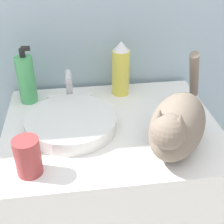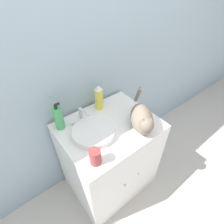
{
  "view_description": "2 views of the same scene",
  "coord_description": "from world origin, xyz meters",
  "px_view_note": "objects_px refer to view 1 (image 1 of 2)",
  "views": [
    {
      "loc": [
        -0.11,
        -0.56,
        1.39
      ],
      "look_at": [
        -0.0,
        0.24,
        0.88
      ],
      "focal_mm": 50.0,
      "sensor_mm": 36.0,
      "label": 1
    },
    {
      "loc": [
        -0.54,
        -0.44,
        1.71
      ],
      "look_at": [
        0.0,
        0.25,
        0.95
      ],
      "focal_mm": 28.0,
      "sensor_mm": 36.0,
      "label": 2
    }
  ],
  "objects_px": {
    "cat": "(177,125)",
    "spray_bottle": "(121,69)",
    "cup": "(28,157)",
    "soap_bottle": "(26,79)"
  },
  "relations": [
    {
      "from": "cat",
      "to": "spray_bottle",
      "type": "distance_m",
      "value": 0.39
    },
    {
      "from": "cat",
      "to": "spray_bottle",
      "type": "relative_size",
      "value": 1.69
    },
    {
      "from": "soap_bottle",
      "to": "spray_bottle",
      "type": "xyz_separation_m",
      "value": [
        0.35,
        0.01,
        0.01
      ]
    },
    {
      "from": "cat",
      "to": "soap_bottle",
      "type": "bearing_deg",
      "value": -96.24
    },
    {
      "from": "spray_bottle",
      "to": "cat",
      "type": "bearing_deg",
      "value": -75.24
    },
    {
      "from": "soap_bottle",
      "to": "spray_bottle",
      "type": "height_order",
      "value": "soap_bottle"
    },
    {
      "from": "cup",
      "to": "spray_bottle",
      "type": "bearing_deg",
      "value": 52.58
    },
    {
      "from": "cup",
      "to": "soap_bottle",
      "type": "bearing_deg",
      "value": 95.09
    },
    {
      "from": "spray_bottle",
      "to": "cup",
      "type": "relative_size",
      "value": 1.94
    },
    {
      "from": "spray_bottle",
      "to": "soap_bottle",
      "type": "bearing_deg",
      "value": -177.74
    }
  ]
}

